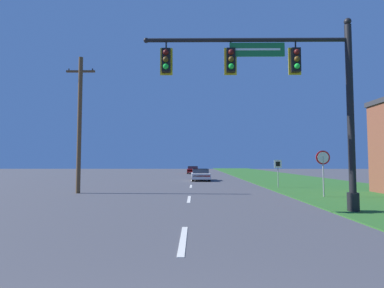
% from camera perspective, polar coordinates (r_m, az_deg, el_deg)
% --- Properties ---
extents(grass_verge_right, '(10.00, 110.00, 0.04)m').
position_cam_1_polar(grass_verge_right, '(33.23, 18.53, -6.52)').
color(grass_verge_right, '#2D6626').
rests_on(grass_verge_right, ground).
extents(road_center_line, '(0.16, 34.80, 0.01)m').
position_cam_1_polar(road_center_line, '(23.64, -0.20, -8.07)').
color(road_center_line, silver).
rests_on(road_center_line, ground).
extents(signal_mast, '(8.38, 0.47, 7.63)m').
position_cam_1_polar(signal_mast, '(12.62, 18.69, 9.61)').
color(signal_mast, black).
rests_on(signal_mast, grass_verge_right).
extents(car_ahead, '(1.92, 4.32, 1.19)m').
position_cam_1_polar(car_ahead, '(30.90, 1.63, -5.86)').
color(car_ahead, black).
rests_on(car_ahead, ground).
extents(far_car, '(1.82, 4.22, 1.19)m').
position_cam_1_polar(far_car, '(48.86, 0.17, -4.95)').
color(far_car, black).
rests_on(far_car, ground).
extents(stop_sign, '(0.76, 0.07, 2.50)m').
position_cam_1_polar(stop_sign, '(17.78, 23.69, -3.34)').
color(stop_sign, gray).
rests_on(stop_sign, grass_verge_right).
extents(route_sign_post, '(0.55, 0.06, 2.03)m').
position_cam_1_polar(route_sign_post, '(23.13, 16.05, -4.27)').
color(route_sign_post, gray).
rests_on(route_sign_post, grass_verge_right).
extents(utility_pole_near, '(1.80, 0.26, 8.52)m').
position_cam_1_polar(utility_pole_near, '(19.96, -20.64, 3.95)').
color(utility_pole_near, brown).
rests_on(utility_pole_near, ground).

